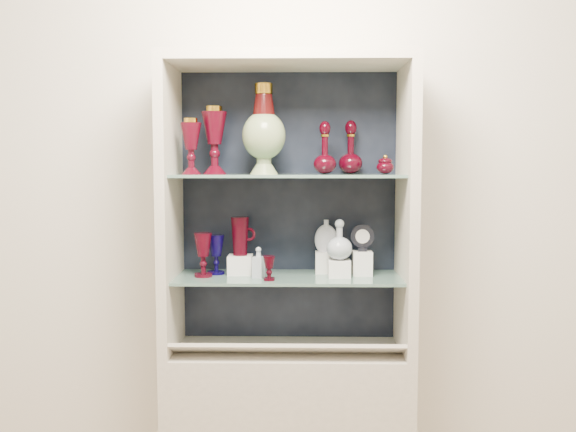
{
  "coord_description": "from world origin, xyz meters",
  "views": [
    {
      "loc": [
        0.05,
        -1.06,
        1.52
      ],
      "look_at": [
        0.0,
        1.53,
        1.3
      ],
      "focal_mm": 40.0,
      "sensor_mm": 36.0,
      "label": 1
    }
  ],
  "objects_px": {
    "clear_round_decanter": "(339,241)",
    "cameo_medallion": "(362,238)",
    "enamel_urn": "(264,129)",
    "ruby_goblet_small": "(269,268)",
    "lidded_bowl": "(385,164)",
    "ruby_goblet_tall": "(203,255)",
    "clear_square_bottle": "(258,262)",
    "flat_flask": "(326,235)",
    "ruby_decanter_b": "(351,145)",
    "ruby_pitcher": "(240,236)",
    "ruby_decanter_a": "(325,144)",
    "pedestal_lamp_right": "(191,146)",
    "pedestal_lamp_left": "(214,140)",
    "cobalt_goblet": "(216,255)"
  },
  "relations": [
    {
      "from": "ruby_decanter_a",
      "to": "cameo_medallion",
      "type": "relative_size",
      "value": 2.1
    },
    {
      "from": "pedestal_lamp_right",
      "to": "ruby_decanter_a",
      "type": "relative_size",
      "value": 0.92
    },
    {
      "from": "clear_square_bottle",
      "to": "pedestal_lamp_right",
      "type": "bearing_deg",
      "value": -177.59
    },
    {
      "from": "ruby_decanter_a",
      "to": "ruby_goblet_tall",
      "type": "distance_m",
      "value": 0.67
    },
    {
      "from": "pedestal_lamp_right",
      "to": "flat_flask",
      "type": "bearing_deg",
      "value": 13.16
    },
    {
      "from": "clear_round_decanter",
      "to": "cameo_medallion",
      "type": "xyz_separation_m",
      "value": [
        0.1,
        0.04,
        0.01
      ]
    },
    {
      "from": "enamel_urn",
      "to": "cameo_medallion",
      "type": "xyz_separation_m",
      "value": [
        0.4,
        0.04,
        -0.44
      ]
    },
    {
      "from": "clear_square_bottle",
      "to": "ruby_decanter_b",
      "type": "bearing_deg",
      "value": 18.73
    },
    {
      "from": "ruby_decanter_b",
      "to": "flat_flask",
      "type": "height_order",
      "value": "ruby_decanter_b"
    },
    {
      "from": "ruby_goblet_tall",
      "to": "ruby_goblet_small",
      "type": "distance_m",
      "value": 0.29
    },
    {
      "from": "ruby_pitcher",
      "to": "cameo_medallion",
      "type": "xyz_separation_m",
      "value": [
        0.51,
        -0.01,
        -0.0
      ]
    },
    {
      "from": "ruby_decanter_a",
      "to": "flat_flask",
      "type": "bearing_deg",
      "value": 80.63
    },
    {
      "from": "clear_square_bottle",
      "to": "clear_round_decanter",
      "type": "height_order",
      "value": "clear_round_decanter"
    },
    {
      "from": "pedestal_lamp_right",
      "to": "clear_square_bottle",
      "type": "bearing_deg",
      "value": 2.41
    },
    {
      "from": "ruby_goblet_small",
      "to": "lidded_bowl",
      "type": "bearing_deg",
      "value": 14.92
    },
    {
      "from": "cameo_medallion",
      "to": "clear_square_bottle",
      "type": "bearing_deg",
      "value": -170.08
    },
    {
      "from": "cameo_medallion",
      "to": "ruby_pitcher",
      "type": "bearing_deg",
      "value": -179.83
    },
    {
      "from": "lidded_bowl",
      "to": "ruby_goblet_tall",
      "type": "bearing_deg",
      "value": -176.2
    },
    {
      "from": "ruby_goblet_small",
      "to": "flat_flask",
      "type": "relative_size",
      "value": 0.69
    },
    {
      "from": "pedestal_lamp_right",
      "to": "ruby_pitcher",
      "type": "distance_m",
      "value": 0.42
    },
    {
      "from": "pedestal_lamp_left",
      "to": "ruby_goblet_small",
      "type": "relative_size",
      "value": 2.82
    },
    {
      "from": "cobalt_goblet",
      "to": "ruby_pitcher",
      "type": "xyz_separation_m",
      "value": [
        0.1,
        -0.0,
        0.08
      ]
    },
    {
      "from": "enamel_urn",
      "to": "ruby_goblet_small",
      "type": "relative_size",
      "value": 3.73
    },
    {
      "from": "pedestal_lamp_right",
      "to": "ruby_goblet_small",
      "type": "bearing_deg",
      "value": -9.32
    },
    {
      "from": "ruby_decanter_b",
      "to": "lidded_bowl",
      "type": "relative_size",
      "value": 2.92
    },
    {
      "from": "enamel_urn",
      "to": "ruby_decanter_b",
      "type": "bearing_deg",
      "value": 16.62
    },
    {
      "from": "ruby_goblet_small",
      "to": "clear_square_bottle",
      "type": "height_order",
      "value": "clear_square_bottle"
    },
    {
      "from": "ruby_decanter_a",
      "to": "clear_square_bottle",
      "type": "relative_size",
      "value": 1.92
    },
    {
      "from": "ruby_pitcher",
      "to": "flat_flask",
      "type": "height_order",
      "value": "ruby_pitcher"
    },
    {
      "from": "pedestal_lamp_left",
      "to": "pedestal_lamp_right",
      "type": "relative_size",
      "value": 1.23
    },
    {
      "from": "ruby_decanter_a",
      "to": "ruby_decanter_b",
      "type": "relative_size",
      "value": 1.02
    },
    {
      "from": "ruby_decanter_b",
      "to": "cobalt_goblet",
      "type": "bearing_deg",
      "value": -174.54
    },
    {
      "from": "cameo_medallion",
      "to": "ruby_decanter_b",
      "type": "bearing_deg",
      "value": 126.56
    },
    {
      "from": "ruby_decanter_a",
      "to": "enamel_urn",
      "type": "bearing_deg",
      "value": -171.85
    },
    {
      "from": "ruby_goblet_tall",
      "to": "ruby_pitcher",
      "type": "xyz_separation_m",
      "value": [
        0.15,
        0.06,
        0.07
      ]
    },
    {
      "from": "ruby_decanter_b",
      "to": "ruby_pitcher",
      "type": "xyz_separation_m",
      "value": [
        -0.46,
        -0.05,
        -0.38
      ]
    },
    {
      "from": "ruby_goblet_tall",
      "to": "ruby_pitcher",
      "type": "height_order",
      "value": "ruby_pitcher"
    },
    {
      "from": "lidded_bowl",
      "to": "clear_round_decanter",
      "type": "bearing_deg",
      "value": -167.34
    },
    {
      "from": "ruby_goblet_small",
      "to": "flat_flask",
      "type": "xyz_separation_m",
      "value": [
        0.23,
        0.18,
        0.11
      ]
    },
    {
      "from": "pedestal_lamp_right",
      "to": "enamel_urn",
      "type": "relative_size",
      "value": 0.61
    },
    {
      "from": "cobalt_goblet",
      "to": "flat_flask",
      "type": "bearing_deg",
      "value": 5.11
    },
    {
      "from": "ruby_decanter_b",
      "to": "clear_square_bottle",
      "type": "xyz_separation_m",
      "value": [
        -0.38,
        -0.13,
        -0.47
      ]
    },
    {
      "from": "ruby_goblet_small",
      "to": "clear_square_bottle",
      "type": "bearing_deg",
      "value": 126.41
    },
    {
      "from": "clear_round_decanter",
      "to": "ruby_pitcher",
      "type": "bearing_deg",
      "value": 172.45
    },
    {
      "from": "pedestal_lamp_left",
      "to": "cobalt_goblet",
      "type": "xyz_separation_m",
      "value": [
        -0.0,
        0.04,
        -0.47
      ]
    },
    {
      "from": "pedestal_lamp_left",
      "to": "ruby_decanter_a",
      "type": "xyz_separation_m",
      "value": [
        0.45,
        0.02,
        -0.02
      ]
    },
    {
      "from": "enamel_urn",
      "to": "cameo_medallion",
      "type": "relative_size",
      "value": 3.15
    },
    {
      "from": "ruby_pitcher",
      "to": "cameo_medallion",
      "type": "relative_size",
      "value": 1.4
    },
    {
      "from": "ruby_goblet_tall",
      "to": "clear_square_bottle",
      "type": "height_order",
      "value": "ruby_goblet_tall"
    },
    {
      "from": "lidded_bowl",
      "to": "flat_flask",
      "type": "bearing_deg",
      "value": 167.24
    }
  ]
}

